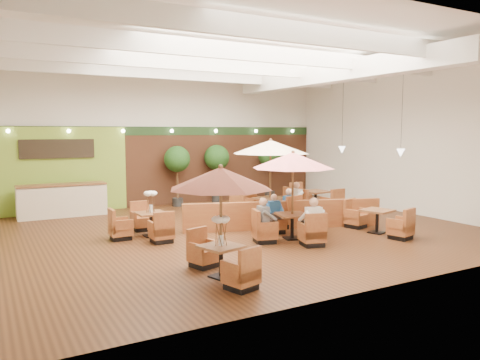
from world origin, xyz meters
TOP-DOWN VIEW (x-y plane):
  - room at (0.25, 1.22)m, footprint 14.04×14.00m
  - service_counter at (-4.40, 5.10)m, footprint 3.00×0.75m
  - booth_divider at (1.34, -0.48)m, footprint 6.12×2.07m
  - table_0 at (-2.58, -3.88)m, footprint 2.18×2.42m
  - table_1 at (0.70, -1.73)m, footprint 2.44×2.57m
  - table_2 at (1.61, 0.76)m, footprint 2.85×2.85m
  - table_3 at (-2.86, 0.55)m, footprint 1.58×2.36m
  - table_4 at (3.43, -2.33)m, footprint 0.99×2.52m
  - table_5 at (4.00, 1.71)m, footprint 1.79×2.64m
  - topiary_0 at (0.06, 5.30)m, footprint 1.06×1.06m
  - topiary_1 at (1.84, 5.30)m, footprint 1.06×1.06m
  - topiary_2 at (4.51, 5.30)m, footprint 1.07×1.07m
  - diner_0 at (0.75, -2.65)m, footprint 0.44×0.37m
  - diner_1 at (0.75, -0.81)m, footprint 0.38×0.34m
  - diner_2 at (-0.16, -1.73)m, footprint 0.34×0.40m
  - diner_3 at (1.61, -0.26)m, footprint 0.43×0.39m
  - diner_4 at (2.64, 0.76)m, footprint 0.35×0.42m

SIDE VIEW (x-z plane):
  - table_4 at x=3.43m, z-range -0.11..0.79m
  - table_5 at x=4.00m, z-range -0.12..0.85m
  - booth_divider at x=1.34m, z-range 0.00..0.88m
  - table_3 at x=-2.86m, z-range -0.30..1.18m
  - service_counter at x=-4.40m, z-range -0.01..1.17m
  - diner_1 at x=0.75m, z-range 0.37..1.08m
  - diner_3 at x=1.61m, z-range 0.36..1.14m
  - diner_2 at x=-0.16m, z-range 0.36..1.15m
  - diner_4 at x=2.64m, z-range 0.35..1.19m
  - diner_0 at x=0.75m, z-range 0.35..1.20m
  - table_0 at x=-2.58m, z-range 0.61..2.98m
  - table_1 at x=0.70m, z-range 0.56..3.07m
  - topiary_0 at x=0.06m, z-range 0.60..3.05m
  - topiary_1 at x=1.84m, z-range 0.60..3.07m
  - topiary_2 at x=4.51m, z-range 0.61..3.09m
  - table_2 at x=1.61m, z-range 0.49..3.29m
  - room at x=0.25m, z-range 0.87..6.39m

